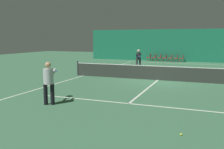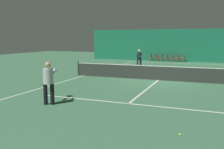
% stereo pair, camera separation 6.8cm
% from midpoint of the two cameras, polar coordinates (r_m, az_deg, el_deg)
% --- Properties ---
extents(ground_plane, '(60.00, 60.00, 0.00)m').
position_cam_midpoint_polar(ground_plane, '(16.63, 10.65, -1.28)').
color(ground_plane, '#386647').
extents(backdrop_curtain, '(23.00, 0.12, 3.81)m').
position_cam_midpoint_polar(backdrop_curtain, '(30.69, 15.89, 6.41)').
color(backdrop_curtain, '#196B4C').
rests_on(backdrop_curtain, ground).
extents(court_line_baseline_far, '(11.00, 0.10, 0.00)m').
position_cam_midpoint_polar(court_line_baseline_far, '(28.32, 15.23, 2.45)').
color(court_line_baseline_far, silver).
rests_on(court_line_baseline_far, ground).
extents(court_line_service_far, '(8.25, 0.10, 0.00)m').
position_cam_midpoint_polar(court_line_service_far, '(22.89, 13.70, 1.20)').
color(court_line_service_far, silver).
rests_on(court_line_service_far, ground).
extents(court_line_service_near, '(8.25, 0.10, 0.00)m').
position_cam_midpoint_polar(court_line_service_near, '(10.54, 3.99, -6.64)').
color(court_line_service_near, silver).
rests_on(court_line_service_near, ground).
extents(court_line_sideline_left, '(0.10, 23.80, 0.00)m').
position_cam_midpoint_polar(court_line_sideline_left, '(18.45, -6.36, -0.25)').
color(court_line_sideline_left, silver).
rests_on(court_line_sideline_left, ground).
extents(court_line_centre, '(0.10, 12.80, 0.00)m').
position_cam_midpoint_polar(court_line_centre, '(16.63, 10.65, -1.27)').
color(court_line_centre, silver).
rests_on(court_line_centre, ground).
extents(tennis_net, '(12.00, 0.10, 1.07)m').
position_cam_midpoint_polar(tennis_net, '(16.55, 10.70, 0.46)').
color(tennis_net, '#2D332D').
rests_on(tennis_net, ground).
extents(player_near, '(0.88, 1.43, 1.77)m').
position_cam_midpoint_polar(player_near, '(10.53, -14.12, -1.17)').
color(player_near, black).
rests_on(player_near, ground).
extents(player_far, '(0.80, 1.43, 1.76)m').
position_cam_midpoint_polar(player_far, '(21.96, 6.32, 3.79)').
color(player_far, '#2D2D38').
rests_on(player_far, ground).
extents(courtside_chair_0, '(0.44, 0.44, 0.84)m').
position_cam_midpoint_polar(courtside_chair_0, '(30.81, 8.82, 3.99)').
color(courtside_chair_0, brown).
rests_on(courtside_chair_0, ground).
extents(courtside_chair_1, '(0.44, 0.44, 0.84)m').
position_cam_midpoint_polar(courtside_chair_1, '(30.68, 9.99, 3.94)').
color(courtside_chair_1, brown).
rests_on(courtside_chair_1, ground).
extents(courtside_chair_2, '(0.44, 0.44, 0.84)m').
position_cam_midpoint_polar(courtside_chair_2, '(30.56, 11.18, 3.89)').
color(courtside_chair_2, brown).
rests_on(courtside_chair_2, ground).
extents(courtside_chair_3, '(0.44, 0.44, 0.84)m').
position_cam_midpoint_polar(courtside_chair_3, '(30.45, 12.37, 3.85)').
color(courtside_chair_3, brown).
rests_on(courtside_chair_3, ground).
extents(courtside_chair_4, '(0.44, 0.44, 0.84)m').
position_cam_midpoint_polar(courtside_chair_4, '(30.35, 13.57, 3.79)').
color(courtside_chair_4, brown).
rests_on(courtside_chair_4, ground).
extents(courtside_chair_5, '(0.44, 0.44, 0.84)m').
position_cam_midpoint_polar(courtside_chair_5, '(30.27, 14.77, 3.74)').
color(courtside_chair_5, brown).
rests_on(courtside_chair_5, ground).
extents(courtside_chair_6, '(0.44, 0.44, 0.84)m').
position_cam_midpoint_polar(courtside_chair_6, '(30.20, 15.98, 3.68)').
color(courtside_chair_6, brown).
rests_on(courtside_chair_6, ground).
extents(tennis_ball, '(0.07, 0.07, 0.07)m').
position_cam_midpoint_polar(tennis_ball, '(7.45, 15.59, -13.09)').
color(tennis_ball, '#D1DB33').
rests_on(tennis_ball, ground).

